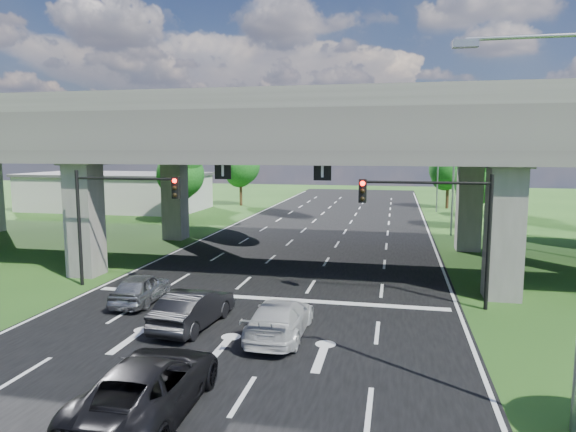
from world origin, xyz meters
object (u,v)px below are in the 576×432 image
at_px(signal_right, 438,215).
at_px(car_trailing, 149,385).
at_px(streetlight_near, 572,201).
at_px(streetlight_beyond, 434,160).
at_px(car_white, 280,318).
at_px(streetlight_far, 449,164).
at_px(car_silver, 141,288).
at_px(car_dark, 193,308).
at_px(signal_left, 116,207).

relative_size(signal_right, car_trailing, 1.08).
distance_m(streetlight_near, streetlight_beyond, 46.00).
bearing_deg(car_white, signal_right, -139.49).
distance_m(streetlight_near, car_trailing, 11.72).
height_order(signal_right, streetlight_far, streetlight_far).
bearing_deg(car_silver, streetlight_beyond, -116.00).
bearing_deg(car_white, car_silver, -21.37).
bearing_deg(car_dark, signal_right, -147.97).
bearing_deg(signal_left, car_silver, -43.13).
bearing_deg(car_white, streetlight_beyond, -101.22).
bearing_deg(streetlight_beyond, car_white, -101.39).
relative_size(signal_right, car_silver, 1.48).
bearing_deg(car_dark, signal_left, -32.93).
bearing_deg(streetlight_beyond, streetlight_near, -90.00).
bearing_deg(car_silver, streetlight_near, 149.68).
distance_m(signal_right, car_dark, 11.28).
bearing_deg(car_silver, car_white, 154.47).
height_order(streetlight_far, car_silver, streetlight_far).
distance_m(signal_right, car_white, 8.62).
bearing_deg(signal_left, streetlight_near, -29.02).
distance_m(signal_left, car_dark, 8.42).
height_order(streetlight_near, car_dark, streetlight_near).
height_order(signal_right, car_trailing, signal_right).
bearing_deg(car_dark, streetlight_near, 162.16).
xyz_separation_m(signal_left, car_dark, (6.02, -4.79, -3.40)).
relative_size(signal_left, streetlight_beyond, 0.60).
distance_m(signal_right, streetlight_beyond, 36.17).
bearing_deg(streetlight_beyond, car_dark, -106.24).
distance_m(car_silver, car_trailing, 10.38).
relative_size(signal_left, car_white, 1.23).
bearing_deg(car_dark, car_white, -179.55).
height_order(signal_right, signal_left, same).
xyz_separation_m(signal_right, signal_left, (-15.65, 0.00, 0.00)).
xyz_separation_m(signal_right, car_dark, (-9.62, -4.79, -3.40)).
bearing_deg(signal_right, car_trailing, -125.86).
height_order(car_silver, car_dark, car_dark).
xyz_separation_m(streetlight_near, car_silver, (-15.50, 7.67, -5.13)).
bearing_deg(signal_right, car_white, -139.67).
bearing_deg(car_silver, signal_right, -174.24).
bearing_deg(streetlight_far, streetlight_near, -90.00).
xyz_separation_m(streetlight_far, car_dark, (-11.90, -24.85, -5.06)).
xyz_separation_m(signal_left, streetlight_far, (17.92, 20.06, 1.66)).
height_order(streetlight_near, car_silver, streetlight_near).
xyz_separation_m(streetlight_beyond, car_trailing, (-10.48, -47.42, -5.04)).
bearing_deg(streetlight_near, car_trailing, -172.30).
bearing_deg(streetlight_far, car_silver, -124.76).
bearing_deg(car_trailing, streetlight_beyond, -104.10).
bearing_deg(streetlight_far, car_white, -108.24).
relative_size(signal_left, car_trailing, 1.08).
xyz_separation_m(streetlight_far, car_silver, (-15.50, -22.33, -5.13)).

